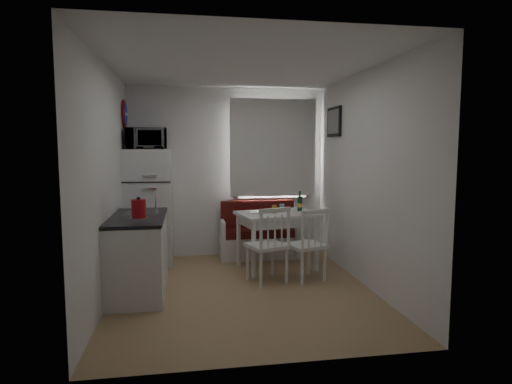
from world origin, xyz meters
TOP-DOWN VIEW (x-y plane):
  - floor at (0.00, 0.00)m, footprint 3.00×3.50m
  - ceiling at (0.00, 0.00)m, footprint 3.00×3.50m
  - wall_back at (0.00, 1.75)m, footprint 3.00×0.02m
  - wall_front at (0.00, -1.75)m, footprint 3.00×0.02m
  - wall_left at (-1.50, 0.00)m, footprint 0.02×3.50m
  - wall_right at (1.50, 0.00)m, footprint 0.02×3.50m
  - window at (0.70, 1.72)m, footprint 1.22×0.06m
  - curtain at (0.70, 1.65)m, footprint 1.35×0.02m
  - kitchen_counter at (-1.20, 0.16)m, footprint 0.62×1.32m
  - wall_sign at (-1.47, 1.45)m, footprint 0.03×0.40m
  - picture_frame at (1.48, 1.10)m, footprint 0.04×0.52m
  - bench at (0.45, 1.51)m, footprint 1.20×0.46m
  - dining_table at (0.59, 0.86)m, footprint 1.18×0.93m
  - chair_left at (0.34, 0.19)m, footprint 0.57×0.56m
  - chair_right at (0.84, 0.20)m, footprint 0.55×0.55m
  - fridge at (-1.18, 1.40)m, footprint 0.66×0.66m
  - microwave at (-1.18, 1.35)m, footprint 0.54×0.37m
  - kettle at (-1.15, -0.16)m, footprint 0.19×0.19m
  - wine_bottle at (0.94, 0.96)m, footprint 0.07×0.07m
  - drinking_glass_orange at (0.54, 0.81)m, footprint 0.06×0.06m
  - drinking_glass_blue at (0.67, 0.91)m, footprint 0.07×0.07m
  - plate at (0.29, 0.88)m, footprint 0.22×0.22m

SIDE VIEW (x-z plane):
  - floor at x=0.00m, z-range -0.01..0.01m
  - bench at x=0.45m, z-range -0.14..0.71m
  - kitchen_counter at x=-1.20m, z-range -0.12..1.04m
  - chair_right at x=0.84m, z-range 0.32..0.82m
  - chair_left at x=0.34m, z-range 0.34..0.85m
  - dining_table at x=0.59m, z-range 0.30..1.09m
  - plate at x=0.29m, z-range 0.79..0.80m
  - fridge at x=-1.18m, z-range 0.00..1.66m
  - drinking_glass_orange at x=0.54m, z-range 0.79..0.89m
  - drinking_glass_blue at x=0.67m, z-range 0.79..0.90m
  - wine_bottle at x=0.94m, z-range 0.79..1.07m
  - kettle at x=-1.15m, z-range 0.90..1.15m
  - wall_back at x=0.00m, z-range 0.00..2.60m
  - wall_front at x=0.00m, z-range 0.00..2.60m
  - wall_left at x=-1.50m, z-range 0.00..2.60m
  - wall_right at x=1.50m, z-range 0.00..2.60m
  - window at x=0.70m, z-range 0.89..2.36m
  - curtain at x=0.70m, z-range 0.93..2.42m
  - microwave at x=-1.18m, z-range 1.66..1.96m
  - picture_frame at x=1.48m, z-range 1.84..2.26m
  - wall_sign at x=-1.47m, z-range 1.95..2.35m
  - ceiling at x=0.00m, z-range 2.59..2.61m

